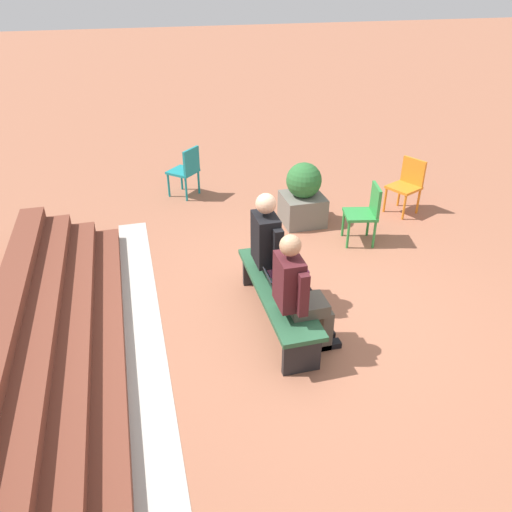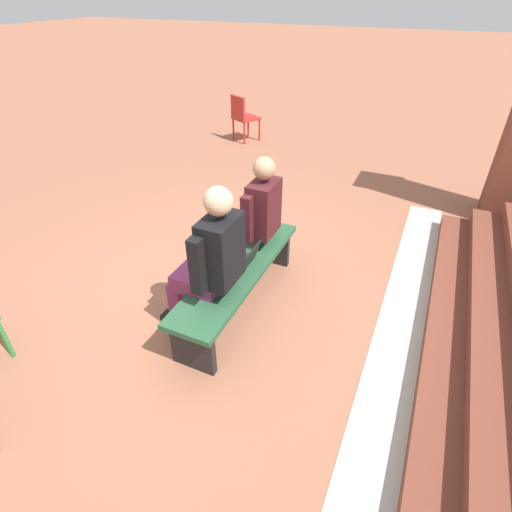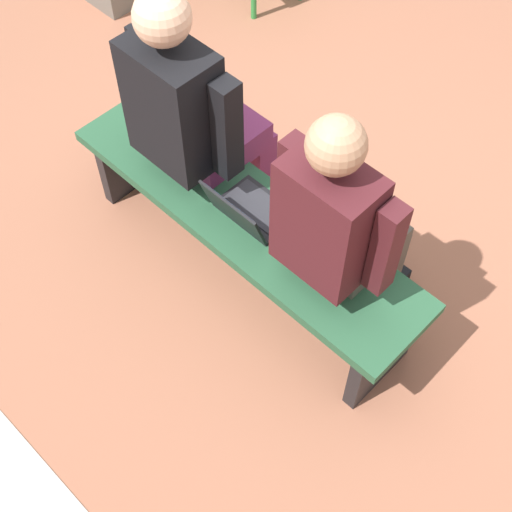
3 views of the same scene
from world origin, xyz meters
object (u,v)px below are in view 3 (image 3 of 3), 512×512
Objects in this scene: person_student at (342,226)px; laptop at (248,210)px; bench at (244,225)px; person_adult at (195,114)px.

person_student is 4.12× the size of laptop.
laptop is (0.42, 0.08, -0.21)m from person_student.
bench is 0.58m from person_student.
laptop reaches higher than bench.
person_adult is (0.81, -0.00, 0.03)m from person_student.
bench is at bearing 168.85° from person_adult.
person_adult is at bearing -11.75° from laptop.
laptop is at bearing 168.25° from person_adult.
person_student is 0.81m from person_adult.
bench is 5.62× the size of laptop.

